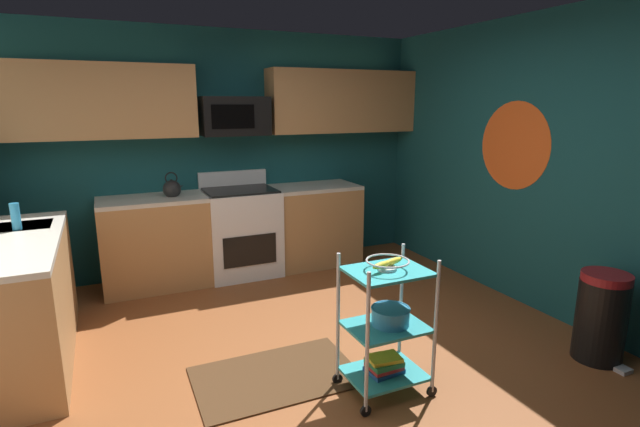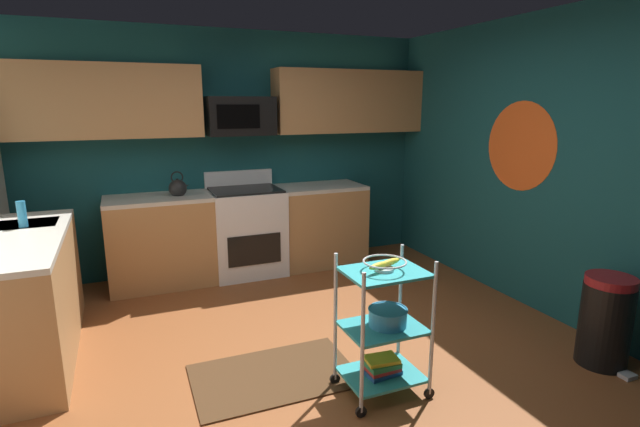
% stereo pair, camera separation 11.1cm
% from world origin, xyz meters
% --- Properties ---
extents(floor, '(4.40, 4.80, 0.04)m').
position_xyz_m(floor, '(0.00, 0.00, -0.02)').
color(floor, brown).
rests_on(floor, ground).
extents(wall_back, '(4.52, 0.06, 2.60)m').
position_xyz_m(wall_back, '(0.00, 2.43, 1.30)').
color(wall_back, '#14474C').
rests_on(wall_back, ground).
extents(wall_right, '(0.06, 4.80, 2.60)m').
position_xyz_m(wall_right, '(2.23, 0.00, 1.30)').
color(wall_right, '#14474C').
rests_on(wall_right, ground).
extents(wall_flower_decal, '(0.00, 0.81, 0.81)m').
position_xyz_m(wall_flower_decal, '(2.20, 0.48, 1.45)').
color(wall_flower_decal, '#E5591E').
extents(counter_run, '(3.58, 2.30, 0.92)m').
position_xyz_m(counter_run, '(-0.74, 1.66, 0.46)').
color(counter_run, '#B27F4C').
rests_on(counter_run, ground).
extents(oven_range, '(0.76, 0.65, 1.10)m').
position_xyz_m(oven_range, '(0.03, 2.10, 0.48)').
color(oven_range, white).
rests_on(oven_range, ground).
extents(upper_cabinets, '(4.40, 0.33, 0.70)m').
position_xyz_m(upper_cabinets, '(-0.01, 2.23, 1.85)').
color(upper_cabinets, '#B27F4C').
extents(microwave, '(0.70, 0.39, 0.40)m').
position_xyz_m(microwave, '(0.03, 2.21, 1.70)').
color(microwave, black).
extents(rolling_cart, '(0.56, 0.40, 0.91)m').
position_xyz_m(rolling_cart, '(0.26, -0.45, 0.45)').
color(rolling_cart, silver).
rests_on(rolling_cart, ground).
extents(fruit_bowl, '(0.27, 0.27, 0.07)m').
position_xyz_m(fruit_bowl, '(0.26, -0.45, 0.88)').
color(fruit_bowl, silver).
rests_on(fruit_bowl, rolling_cart).
extents(mixing_bowl_large, '(0.25, 0.25, 0.11)m').
position_xyz_m(mixing_bowl_large, '(0.30, -0.45, 0.52)').
color(mixing_bowl_large, '#338CBF').
rests_on(mixing_bowl_large, rolling_cart).
extents(book_stack, '(0.24, 0.19, 0.11)m').
position_xyz_m(book_stack, '(0.26, -0.45, 0.18)').
color(book_stack, '#1E4C8C').
rests_on(book_stack, rolling_cart).
extents(kettle, '(0.21, 0.18, 0.26)m').
position_xyz_m(kettle, '(-0.66, 2.10, 1.00)').
color(kettle, black).
rests_on(kettle, counter_run).
extents(dish_soap_bottle, '(0.06, 0.06, 0.20)m').
position_xyz_m(dish_soap_bottle, '(-1.90, 1.23, 1.02)').
color(dish_soap_bottle, '#2D8CBF').
rests_on(dish_soap_bottle, counter_run).
extents(trash_can, '(0.34, 0.42, 0.66)m').
position_xyz_m(trash_can, '(1.90, -0.76, 0.33)').
color(trash_can, black).
rests_on(trash_can, ground).
extents(floor_rug, '(1.11, 0.71, 0.01)m').
position_xyz_m(floor_rug, '(-0.33, -0.01, 0.01)').
color(floor_rug, '#472D19').
rests_on(floor_rug, ground).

